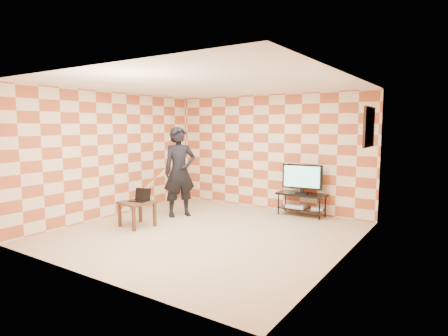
% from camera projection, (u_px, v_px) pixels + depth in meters
% --- Properties ---
extents(floor, '(5.00, 5.00, 0.00)m').
position_uv_depth(floor, '(206.00, 232.00, 6.94)').
color(floor, tan).
rests_on(floor, ground).
extents(wall_back, '(5.00, 0.02, 2.70)m').
position_uv_depth(wall_back, '(268.00, 152.00, 8.86)').
color(wall_back, beige).
rests_on(wall_back, ground).
extents(wall_front, '(5.00, 0.02, 2.70)m').
position_uv_depth(wall_front, '(88.00, 175.00, 4.72)').
color(wall_front, beige).
rests_on(wall_front, ground).
extents(wall_left, '(0.02, 5.00, 2.70)m').
position_uv_depth(wall_left, '(114.00, 154.00, 8.16)').
color(wall_left, beige).
rests_on(wall_left, ground).
extents(wall_right, '(0.02, 5.00, 2.70)m').
position_uv_depth(wall_right, '(345.00, 169.00, 5.42)').
color(wall_right, beige).
rests_on(wall_right, ground).
extents(ceiling, '(5.00, 5.00, 0.02)m').
position_uv_depth(ceiling, '(205.00, 85.00, 6.64)').
color(ceiling, white).
rests_on(ceiling, wall_back).
extents(wall_art, '(0.04, 0.72, 0.72)m').
position_uv_depth(wall_art, '(369.00, 127.00, 6.65)').
color(wall_art, black).
rests_on(wall_art, wall_right).
extents(tv_stand, '(1.07, 0.48, 0.50)m').
position_uv_depth(tv_stand, '(302.00, 199.00, 8.20)').
color(tv_stand, black).
rests_on(tv_stand, floor).
extents(tv, '(0.88, 0.19, 0.64)m').
position_uv_depth(tv, '(302.00, 177.00, 8.14)').
color(tv, black).
rests_on(tv, tv_stand).
extents(dvd_player, '(0.42, 0.30, 0.07)m').
position_uv_depth(dvd_player, '(296.00, 206.00, 8.26)').
color(dvd_player, silver).
rests_on(dvd_player, tv_stand).
extents(game_console, '(0.28, 0.23, 0.06)m').
position_uv_depth(game_console, '(317.00, 209.00, 8.03)').
color(game_console, silver).
rests_on(game_console, tv_stand).
extents(side_table, '(0.66, 0.66, 0.50)m').
position_uv_depth(side_table, '(137.00, 206.00, 7.32)').
color(side_table, '#3C241A').
rests_on(side_table, floor).
extents(laptop, '(0.40, 0.34, 0.24)m').
position_uv_depth(laptop, '(141.00, 198.00, 7.38)').
color(laptop, black).
rests_on(laptop, side_table).
extents(person, '(0.76, 0.85, 1.95)m').
position_uv_depth(person, '(180.00, 172.00, 8.12)').
color(person, black).
rests_on(person, floor).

